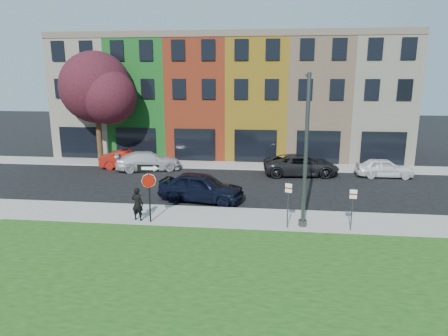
# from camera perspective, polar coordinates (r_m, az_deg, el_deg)

# --- Properties ---
(ground) EXTENTS (120.00, 120.00, 0.00)m
(ground) POSITION_cam_1_polar(r_m,az_deg,el_deg) (17.43, 2.34, -10.86)
(ground) COLOR black
(ground) RESTS_ON ground
(sidewalk_near) EXTENTS (40.00, 3.00, 0.12)m
(sidewalk_near) POSITION_cam_1_polar(r_m,az_deg,el_deg) (20.16, 8.71, -7.40)
(sidewalk_near) COLOR gray
(sidewalk_near) RESTS_ON ground
(sidewalk_far) EXTENTS (40.00, 2.40, 0.12)m
(sidewalk_far) POSITION_cam_1_polar(r_m,az_deg,el_deg) (31.94, -1.02, 0.43)
(sidewalk_far) COLOR gray
(sidewalk_far) RESTS_ON ground
(rowhouse_block) EXTENTS (30.00, 10.12, 10.00)m
(rowhouse_block) POSITION_cam_1_polar(r_m,az_deg,el_deg) (37.30, 0.99, 9.91)
(rowhouse_block) COLOR beige
(rowhouse_block) RESTS_ON ground
(stop_sign) EXTENTS (1.05, 0.12, 2.85)m
(stop_sign) POSITION_cam_1_polar(r_m,az_deg,el_deg) (19.28, -10.70, -1.91)
(stop_sign) COLOR black
(stop_sign) RESTS_ON sidewalk_near
(man) EXTENTS (0.74, 0.61, 1.66)m
(man) POSITION_cam_1_polar(r_m,az_deg,el_deg) (20.01, -12.26, -5.03)
(man) COLOR black
(man) RESTS_ON sidewalk_near
(sedan_near) EXTENTS (3.71, 5.58, 1.66)m
(sedan_near) POSITION_cam_1_polar(r_m,az_deg,el_deg) (22.89, -3.27, -2.74)
(sedan_near) COLOR black
(sedan_near) RESTS_ON ground
(parked_car_red) EXTENTS (2.13, 4.46, 1.39)m
(parked_car_red) POSITION_cam_1_polar(r_m,az_deg,el_deg) (31.81, -13.52, 1.18)
(parked_car_red) COLOR maroon
(parked_car_red) RESTS_ON ground
(parked_car_silver) EXTENTS (4.98, 6.11, 1.42)m
(parked_car_silver) POSITION_cam_1_polar(r_m,az_deg,el_deg) (30.91, -10.76, 1.00)
(parked_car_silver) COLOR silver
(parked_car_silver) RESTS_ON ground
(parked_car_dark) EXTENTS (3.57, 5.89, 1.50)m
(parked_car_dark) POSITION_cam_1_polar(r_m,az_deg,el_deg) (29.36, 10.94, 0.43)
(parked_car_dark) COLOR black
(parked_car_dark) RESTS_ON ground
(parked_car_white) EXTENTS (1.72, 3.98, 1.34)m
(parked_car_white) POSITION_cam_1_polar(r_m,az_deg,el_deg) (30.51, 21.92, 0.03)
(parked_car_white) COLOR white
(parked_car_white) RESTS_ON ground
(street_lamp) EXTENTS (0.46, 2.58, 7.09)m
(street_lamp) POSITION_cam_1_polar(r_m,az_deg,el_deg) (18.70, 11.60, 2.44)
(street_lamp) COLOR #444649
(street_lamp) RESTS_ON sidewalk_near
(parking_sign_a) EXTENTS (0.31, 0.15, 2.24)m
(parking_sign_a) POSITION_cam_1_polar(r_m,az_deg,el_deg) (18.65, 9.15, -4.41)
(parking_sign_a) COLOR #444649
(parking_sign_a) RESTS_ON sidewalk_near
(parking_sign_b) EXTENTS (0.32, 0.09, 2.02)m
(parking_sign_b) POSITION_cam_1_polar(r_m,az_deg,el_deg) (19.05, 17.89, -4.90)
(parking_sign_b) COLOR #444649
(parking_sign_b) RESTS_ON sidewalk_near
(tree_purple) EXTENTS (6.72, 5.88, 8.83)m
(tree_purple) POSITION_cam_1_polar(r_m,az_deg,el_deg) (33.64, -17.62, 10.69)
(tree_purple) COLOR #311F10
(tree_purple) RESTS_ON sidewalk_far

